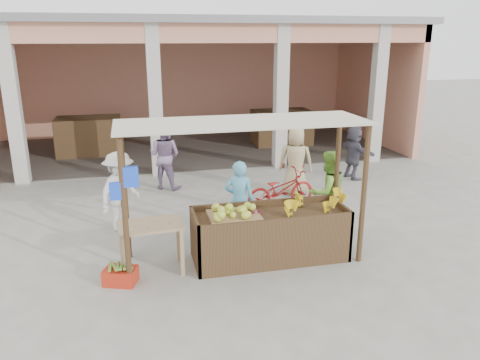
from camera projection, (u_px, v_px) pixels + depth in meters
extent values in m
plane|color=gray|center=(241.00, 261.00, 7.97)|extent=(60.00, 60.00, 0.00)
cube|color=tan|center=(172.00, 82.00, 17.98)|extent=(14.00, 0.20, 4.00)
cube|color=tan|center=(373.00, 85.00, 16.81)|extent=(0.20, 6.00, 4.00)
cube|color=tan|center=(191.00, 33.00, 12.12)|extent=(14.00, 0.30, 0.50)
cube|color=slate|center=(178.00, 22.00, 14.67)|extent=(14.40, 6.40, 0.20)
cube|color=#B4AEA5|center=(13.00, 106.00, 11.64)|extent=(0.35, 0.35, 4.00)
cube|color=#B4AEA5|center=(155.00, 102.00, 12.41)|extent=(0.35, 0.35, 4.00)
cube|color=#B4AEA5|center=(281.00, 98.00, 13.19)|extent=(0.35, 0.35, 4.00)
cube|color=#B4AEA5|center=(377.00, 95.00, 13.85)|extent=(0.35, 0.35, 4.00)
cube|color=#4E381F|center=(89.00, 136.00, 15.04)|extent=(2.00, 1.20, 1.20)
cube|color=#4E381F|center=(282.00, 127.00, 16.47)|extent=(2.00, 1.20, 1.20)
cube|color=#4E381F|center=(270.00, 237.00, 7.96)|extent=(2.60, 0.95, 0.80)
cylinder|color=#4E381F|center=(125.00, 215.00, 6.79)|extent=(0.09, 0.09, 2.35)
cylinder|color=#4E381F|center=(364.00, 196.00, 7.63)|extent=(0.09, 0.09, 2.35)
cylinder|color=#4E381F|center=(125.00, 193.00, 7.77)|extent=(0.09, 0.09, 2.35)
cylinder|color=#4E381F|center=(336.00, 178.00, 8.61)|extent=(0.09, 0.09, 2.35)
cube|color=beige|center=(243.00, 122.00, 7.36)|extent=(4.00, 1.35, 0.03)
cube|color=blue|center=(131.00, 177.00, 6.65)|extent=(0.22, 0.08, 0.30)
cube|color=blue|center=(116.00, 191.00, 6.66)|extent=(0.18, 0.07, 0.26)
cube|color=#9D7851|center=(234.00, 217.00, 7.67)|extent=(0.84, 0.73, 0.06)
ellipsoid|color=#EAEC45|center=(234.00, 211.00, 7.63)|extent=(0.71, 0.63, 0.16)
ellipsoid|color=maroon|center=(253.00, 212.00, 7.79)|extent=(0.43, 0.35, 0.14)
cube|color=tan|center=(151.00, 225.00, 7.41)|extent=(1.06, 0.75, 0.04)
cube|color=tan|center=(123.00, 259.00, 7.16)|extent=(0.06, 0.06, 0.78)
cube|color=tan|center=(182.00, 253.00, 7.37)|extent=(0.06, 0.06, 0.78)
cube|color=tan|center=(123.00, 244.00, 7.70)|extent=(0.06, 0.06, 0.78)
cube|color=tan|center=(178.00, 239.00, 7.90)|extent=(0.06, 0.06, 0.78)
cube|color=#B52713|center=(121.00, 276.00, 7.21)|extent=(0.57, 0.49, 0.25)
ellipsoid|color=maroon|center=(292.00, 159.00, 13.41)|extent=(0.45, 0.45, 0.61)
ellipsoid|color=maroon|center=(303.00, 158.00, 13.54)|extent=(0.45, 0.45, 0.61)
ellipsoid|color=maroon|center=(294.00, 156.00, 13.74)|extent=(0.45, 0.45, 0.61)
ellipsoid|color=maroon|center=(283.00, 158.00, 13.51)|extent=(0.45, 0.45, 0.61)
imported|color=#5DBBE0|center=(239.00, 198.00, 8.59)|extent=(0.74, 0.66, 1.63)
imported|color=#80BE3F|center=(327.00, 190.00, 8.93)|extent=(0.91, 0.66, 1.71)
imported|color=maroon|center=(281.00, 189.00, 10.28)|extent=(0.97, 1.82, 0.91)
imported|color=silver|center=(120.00, 189.00, 9.00)|extent=(1.12, 1.20, 1.72)
imported|color=tan|center=(296.00, 158.00, 11.07)|extent=(1.03, 0.86, 1.84)
imported|color=#474652|center=(354.00, 151.00, 12.40)|extent=(0.76, 1.47, 1.52)
imported|color=slate|center=(165.00, 152.00, 11.55)|extent=(1.04, 0.91, 1.84)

